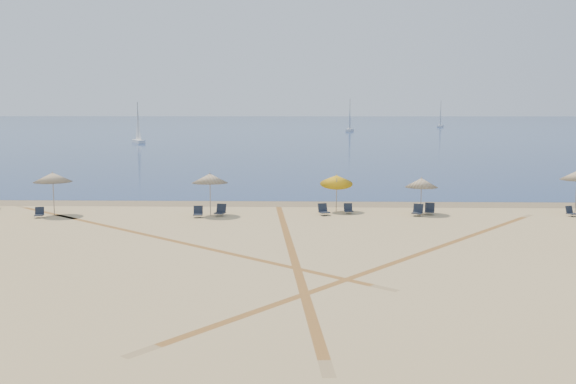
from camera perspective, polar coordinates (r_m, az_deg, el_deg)
name	(u,v)px	position (r m, az deg, el deg)	size (l,w,h in m)	color
ground	(269,322)	(19.93, -1.68, -11.21)	(160.00, 160.00, 0.00)	tan
ocean	(304,124)	(243.94, 1.38, 5.94)	(500.00, 500.00, 0.00)	#0C2151
wet_sand	(290,204)	(43.34, 0.15, -1.01)	(500.00, 500.00, 0.00)	olive
umbrella_1	(53,177)	(40.93, -19.81, 1.21)	(2.25, 2.25, 2.59)	gray
umbrella_2	(210,178)	(38.77, -6.82, 1.19)	(2.15, 2.16, 2.53)	gray
umbrella_3	(336,180)	(39.99, 4.24, 1.09)	(2.00, 2.07, 2.49)	gray
umbrella_4	(421,183)	(39.82, 11.55, 0.80)	(1.95, 1.95, 2.22)	gray
chair_2	(39,213)	(40.56, -20.85, -1.72)	(0.63, 0.69, 0.60)	black
chair_3	(198,212)	(38.38, -7.84, -1.76)	(0.60, 0.68, 0.65)	black
chair_4	(221,211)	(38.71, -5.89, -1.62)	(0.70, 0.77, 0.69)	black
chair_5	(324,210)	(38.81, 3.11, -1.58)	(0.77, 0.83, 0.68)	black
chair_6	(348,209)	(39.48, 5.28, -1.49)	(0.57, 0.64, 0.61)	black
chair_7	(418,211)	(39.23, 11.23, -1.61)	(0.78, 0.83, 0.69)	black
chair_8	(430,209)	(39.90, 12.24, -1.49)	(0.69, 0.77, 0.68)	black
chair_9	(571,212)	(41.82, 23.41, -1.59)	(0.68, 0.72, 0.59)	black
sailboat_0	(138,131)	(119.63, -12.91, 5.24)	(3.40, 4.84, 7.20)	white
sailboat_1	(440,119)	(213.50, 13.14, 6.20)	(3.04, 5.72, 8.27)	white
sailboat_2	(350,122)	(172.65, 5.40, 6.13)	(2.51, 5.83, 8.43)	white
tire_tracks	(276,246)	(30.17, -1.03, -4.75)	(52.30, 44.66, 0.00)	tan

